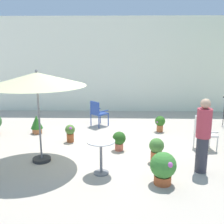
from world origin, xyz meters
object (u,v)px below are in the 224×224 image
Objects in this scene: potted_plant_1 at (163,167)px; potted_plant_5 at (119,140)px; patio_chair_2 at (98,112)px; patio_umbrella_0 at (37,80)px; potted_plant_3 at (156,149)px; standing_person at (203,135)px; potted_plant_4 at (70,132)px; cafe_table_0 at (101,151)px; potted_plant_6 at (160,123)px; patio_chair_0 at (203,131)px; potted_plant_0 at (37,124)px.

potted_plant_5 is at bearing 115.50° from potted_plant_1.
patio_chair_2 is 4.49m from potted_plant_1.
potted_plant_3 is at bearing 0.16° from patio_umbrella_0.
potted_plant_4 is at bearing 149.76° from standing_person.
potted_plant_4 is 3.81m from standing_person.
standing_person is at bearing 3.92° from cafe_table_0.
patio_umbrella_0 reaches higher than potted_plant_6.
potted_plant_3 is (-1.36, -0.90, -0.17)m from patio_chair_0.
potted_plant_6 is at bearing 37.55° from patio_umbrella_0.
potted_plant_3 is (0.01, 1.09, -0.03)m from potted_plant_1.
potted_plant_1 is at bearing -147.68° from standing_person.
patio_chair_0 reaches higher than potted_plant_1.
standing_person reaches higher than potted_plant_0.
potted_plant_3 is 2.72m from potted_plant_4.
patio_umbrella_0 is at bearing -157.98° from potted_plant_5.
potted_plant_5 is at bearing -72.02° from patio_chair_2.
potted_plant_5 is at bearing -24.06° from potted_plant_4.
cafe_table_0 is at bearing -84.50° from patio_chair_2.
patio_chair_2 is at bearing 111.41° from potted_plant_1.
potted_plant_4 is 1.57m from potted_plant_5.
patio_chair_0 is at bearing -7.78° from potted_plant_4.
patio_umbrella_0 is 3.77× the size of potted_plant_3.
standing_person is (0.47, -2.99, 0.54)m from potted_plant_6.
patio_chair_0 is 1.64m from potted_plant_3.
potted_plant_4 is (-3.70, 0.51, -0.21)m from patio_chair_0.
patio_umbrella_0 is 3.92m from standing_person.
cafe_table_0 reaches higher than potted_plant_6.
patio_umbrella_0 is at bearing -167.74° from patio_chair_0.
potted_plant_0 is at bearing 148.29° from potted_plant_3.
standing_person is (0.94, 0.59, 0.49)m from potted_plant_1.
potted_plant_3 is at bearing -61.82° from patio_chair_2.
patio_umbrella_0 is 2.24m from potted_plant_4.
patio_chair_2 is 1.71× the size of potted_plant_6.
patio_chair_2 reaches higher than potted_plant_0.
potted_plant_0 is 1.13× the size of potted_plant_6.
potted_plant_4 is at bearing 116.96° from cafe_table_0.
cafe_table_0 is at bearing -149.78° from patio_chair_0.
potted_plant_5 is at bearing 22.02° from patio_umbrella_0.
cafe_table_0 is at bearing -176.08° from standing_person.
patio_umbrella_0 is 2.87m from potted_plant_0.
potted_plant_0 is at bearing 137.13° from potted_plant_1.
potted_plant_3 is (3.56, -2.20, 0.01)m from potted_plant_0.
potted_plant_6 reaches higher than potted_plant_4.
potted_plant_0 is 1.15× the size of potted_plant_4.
potted_plant_5 is 0.31× the size of standing_person.
potted_plant_3 is 1.15× the size of potted_plant_5.
standing_person reaches higher than potted_plant_6.
standing_person is (2.22, 0.15, 0.34)m from cafe_table_0.
potted_plant_3 is 1.15× the size of potted_plant_4.
potted_plant_1 is 1.29× the size of potted_plant_4.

